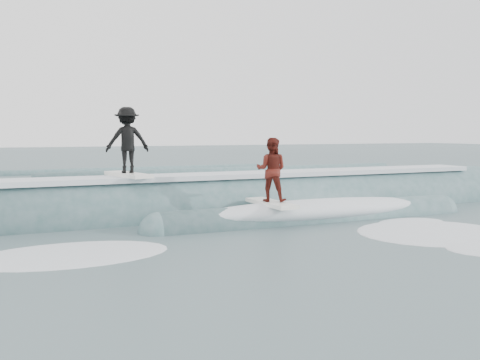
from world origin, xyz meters
name	(u,v)px	position (x,y,z in m)	size (l,w,h in m)	color
ground	(293,238)	(0.00, 0.00, 0.00)	(160.00, 160.00, 0.00)	#374C51
breaking_wave	(238,213)	(0.23, 3.80, 0.04)	(22.31, 3.94, 2.31)	#3A6162
surfer_black	(127,142)	(-2.98, 4.08, 2.17)	(1.22, 2.07, 1.92)	white
surfer_red	(271,173)	(0.39, 1.88, 1.37)	(1.05, 2.02, 1.80)	white
whitewater	(335,240)	(0.77, -0.61, 0.00)	(14.66, 6.66, 0.10)	white
far_swells	(119,178)	(-0.64, 17.65, 0.00)	(37.36, 8.65, 0.80)	#3A6162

